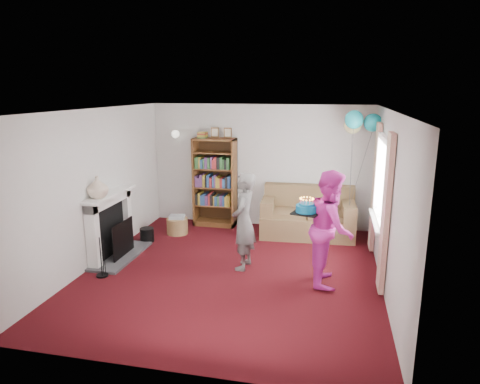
% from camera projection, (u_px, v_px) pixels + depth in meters
% --- Properties ---
extents(ground, '(5.00, 5.00, 0.00)m').
position_uv_depth(ground, '(232.00, 272.00, 6.71)').
color(ground, black).
rests_on(ground, ground).
extents(wall_back, '(4.50, 0.02, 2.50)m').
position_uv_depth(wall_back, '(259.00, 166.00, 8.80)').
color(wall_back, silver).
rests_on(wall_back, ground).
extents(wall_left, '(0.02, 5.00, 2.50)m').
position_uv_depth(wall_left, '(95.00, 187.00, 6.88)').
color(wall_left, silver).
rests_on(wall_left, ground).
extents(wall_right, '(0.02, 5.00, 2.50)m').
position_uv_depth(wall_right, '(389.00, 203.00, 5.95)').
color(wall_right, silver).
rests_on(wall_right, ground).
extents(ceiling, '(4.50, 5.00, 0.01)m').
position_uv_depth(ceiling, '(231.00, 110.00, 6.12)').
color(ceiling, white).
rests_on(ceiling, wall_back).
extents(fireplace, '(0.55, 1.80, 1.12)m').
position_uv_depth(fireplace, '(114.00, 228.00, 7.20)').
color(fireplace, '#3F3F42').
rests_on(fireplace, ground).
extents(window_bay, '(0.14, 2.02, 2.20)m').
position_uv_depth(window_bay, '(380.00, 196.00, 6.54)').
color(window_bay, white).
rests_on(window_bay, ground).
extents(wall_sconce, '(0.16, 0.23, 0.16)m').
position_uv_depth(wall_sconce, '(176.00, 134.00, 8.87)').
color(wall_sconce, gold).
rests_on(wall_sconce, ground).
extents(bookcase, '(0.87, 0.42, 2.04)m').
position_uv_depth(bookcase, '(215.00, 183.00, 8.86)').
color(bookcase, '#472B14').
rests_on(bookcase, ground).
extents(sofa, '(1.77, 0.94, 0.94)m').
position_uv_depth(sofa, '(307.00, 217.00, 8.38)').
color(sofa, brown).
rests_on(sofa, ground).
extents(wicker_basket, '(0.42, 0.42, 0.37)m').
position_uv_depth(wicker_basket, '(177.00, 225.00, 8.45)').
color(wicker_basket, '#9C7E49').
rests_on(wicker_basket, ground).
extents(person_striped, '(0.41, 0.59, 1.55)m').
position_uv_depth(person_striped, '(244.00, 221.00, 6.69)').
color(person_striped, black).
rests_on(person_striped, ground).
extents(person_magenta, '(0.66, 0.84, 1.69)m').
position_uv_depth(person_magenta, '(331.00, 228.00, 6.17)').
color(person_magenta, '#D22AA0').
rests_on(person_magenta, ground).
extents(birthday_cake, '(0.36, 0.36, 0.22)m').
position_uv_depth(birthday_cake, '(306.00, 209.00, 6.07)').
color(birthday_cake, black).
rests_on(birthday_cake, ground).
extents(balloons, '(0.65, 0.70, 1.76)m').
position_uv_depth(balloons, '(360.00, 122.00, 7.51)').
color(balloons, '#3F3F3F').
rests_on(balloons, ground).
extents(mantel_vase, '(0.42, 0.42, 0.34)m').
position_uv_depth(mantel_vase, '(98.00, 187.00, 6.70)').
color(mantel_vase, beige).
rests_on(mantel_vase, fireplace).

